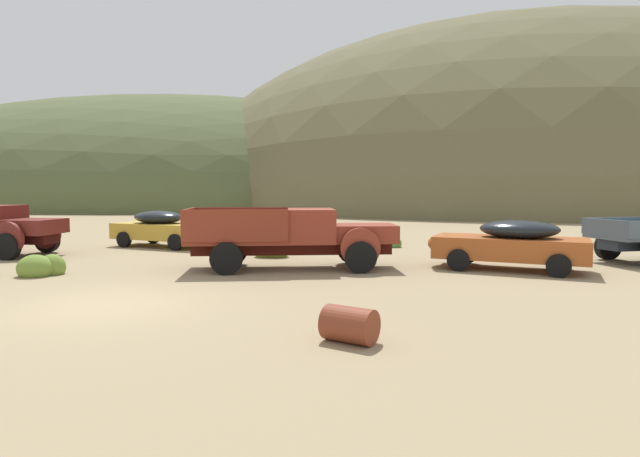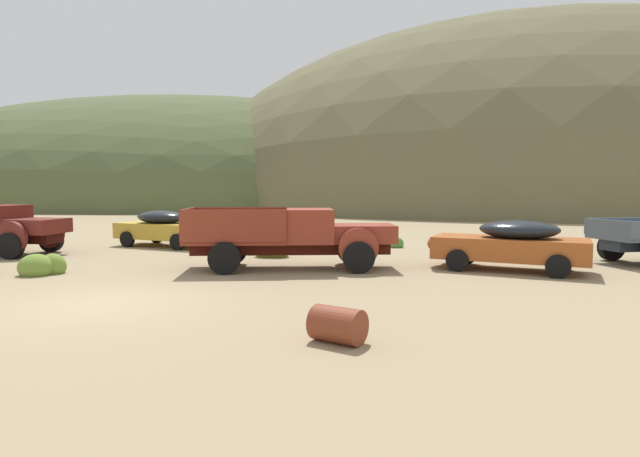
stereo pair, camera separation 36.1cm
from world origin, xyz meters
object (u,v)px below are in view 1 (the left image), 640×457
(truck_rust_red, at_px, (305,237))
(oil_drum_spare, at_px, (349,325))
(car_oxide_orange, at_px, (505,244))
(car_faded_yellow, at_px, (166,228))

(truck_rust_red, height_order, oil_drum_spare, truck_rust_red)
(car_oxide_orange, relative_size, oil_drum_spare, 4.90)
(car_faded_yellow, height_order, truck_rust_red, truck_rust_red)
(truck_rust_red, xyz_separation_m, car_oxide_orange, (6.21, 0.54, -0.20))
(car_oxide_orange, xyz_separation_m, oil_drum_spare, (-4.33, -8.18, -0.52))
(car_faded_yellow, bearing_deg, oil_drum_spare, -38.76)
(car_faded_yellow, relative_size, oil_drum_spare, 4.85)
(oil_drum_spare, bearing_deg, car_oxide_orange, 62.09)
(car_faded_yellow, xyz_separation_m, truck_rust_red, (6.89, -5.22, 0.20))
(truck_rust_red, bearing_deg, car_oxide_orange, -5.99)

